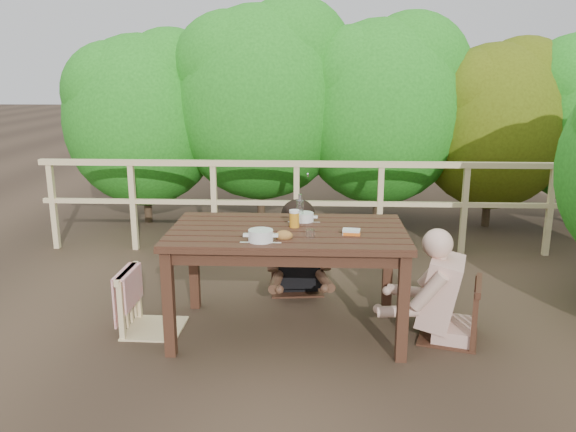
{
  "coord_description": "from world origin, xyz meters",
  "views": [
    {
      "loc": [
        0.19,
        -4.03,
        1.94
      ],
      "look_at": [
        0.0,
        0.05,
        0.9
      ],
      "focal_mm": 35.65,
      "sensor_mm": 36.0,
      "label": 1
    }
  ],
  "objects_px": {
    "table": "(288,282)",
    "tumbler": "(310,235)",
    "chair_far": "(296,240)",
    "bottle": "(300,210)",
    "beer_glass": "(294,220)",
    "butter_tub": "(351,233)",
    "woman": "(297,218)",
    "chair_right": "(452,283)",
    "soup_far": "(304,218)",
    "bread_roll": "(284,236)",
    "chair_left": "(152,274)",
    "diner_right": "(458,251)",
    "soup_near": "(261,237)"
  },
  "relations": [
    {
      "from": "table",
      "to": "bread_roll",
      "type": "relative_size",
      "value": 14.21
    },
    {
      "from": "table",
      "to": "chair_left",
      "type": "relative_size",
      "value": 1.93
    },
    {
      "from": "table",
      "to": "tumbler",
      "type": "relative_size",
      "value": 23.3
    },
    {
      "from": "chair_left",
      "to": "beer_glass",
      "type": "bearing_deg",
      "value": -85.22
    },
    {
      "from": "chair_right",
      "to": "woman",
      "type": "height_order",
      "value": "woman"
    },
    {
      "from": "beer_glass",
      "to": "butter_tub",
      "type": "bearing_deg",
      "value": -23.35
    },
    {
      "from": "soup_far",
      "to": "tumbler",
      "type": "distance_m",
      "value": 0.45
    },
    {
      "from": "woman",
      "to": "chair_left",
      "type": "bearing_deg",
      "value": 34.28
    },
    {
      "from": "chair_far",
      "to": "beer_glass",
      "type": "bearing_deg",
      "value": -95.59
    },
    {
      "from": "beer_glass",
      "to": "chair_left",
      "type": "bearing_deg",
      "value": -176.22
    },
    {
      "from": "table",
      "to": "diner_right",
      "type": "relative_size",
      "value": 1.26
    },
    {
      "from": "chair_right",
      "to": "chair_far",
      "type": "bearing_deg",
      "value": -111.9
    },
    {
      "from": "chair_left",
      "to": "soup_far",
      "type": "xyz_separation_m",
      "value": [
        1.14,
        0.24,
        0.39
      ]
    },
    {
      "from": "chair_left",
      "to": "diner_right",
      "type": "distance_m",
      "value": 2.27
    },
    {
      "from": "diner_right",
      "to": "bottle",
      "type": "distance_m",
      "value": 1.2
    },
    {
      "from": "table",
      "to": "chair_right",
      "type": "xyz_separation_m",
      "value": [
        1.21,
        -0.05,
        0.04
      ]
    },
    {
      "from": "table",
      "to": "bottle",
      "type": "xyz_separation_m",
      "value": [
        0.09,
        0.18,
        0.52
      ]
    },
    {
      "from": "chair_right",
      "to": "chair_left",
      "type": "bearing_deg",
      "value": -74.39
    },
    {
      "from": "chair_left",
      "to": "bottle",
      "type": "relative_size",
      "value": 3.75
    },
    {
      "from": "soup_far",
      "to": "chair_right",
      "type": "bearing_deg",
      "value": -14.42
    },
    {
      "from": "bottle",
      "to": "tumbler",
      "type": "xyz_separation_m",
      "value": [
        0.08,
        -0.39,
        -0.08
      ]
    },
    {
      "from": "chair_left",
      "to": "diner_right",
      "type": "relative_size",
      "value": 0.66
    },
    {
      "from": "soup_far",
      "to": "chair_far",
      "type": "bearing_deg",
      "value": 96.9
    },
    {
      "from": "table",
      "to": "chair_far",
      "type": "distance_m",
      "value": 0.88
    },
    {
      "from": "chair_far",
      "to": "woman",
      "type": "distance_m",
      "value": 0.2
    },
    {
      "from": "soup_near",
      "to": "bottle",
      "type": "height_order",
      "value": "bottle"
    },
    {
      "from": "table",
      "to": "chair_left",
      "type": "height_order",
      "value": "chair_left"
    },
    {
      "from": "butter_tub",
      "to": "woman",
      "type": "bearing_deg",
      "value": 119.64
    },
    {
      "from": "table",
      "to": "beer_glass",
      "type": "bearing_deg",
      "value": 49.62
    },
    {
      "from": "bottle",
      "to": "butter_tub",
      "type": "distance_m",
      "value": 0.49
    },
    {
      "from": "chair_left",
      "to": "bottle",
      "type": "distance_m",
      "value": 1.22
    },
    {
      "from": "bread_roll",
      "to": "chair_left",
      "type": "bearing_deg",
      "value": 167.39
    },
    {
      "from": "table",
      "to": "butter_tub",
      "type": "xyz_separation_m",
      "value": [
        0.46,
        -0.12,
        0.43
      ]
    },
    {
      "from": "chair_right",
      "to": "bottle",
      "type": "relative_size",
      "value": 3.64
    },
    {
      "from": "table",
      "to": "woman",
      "type": "distance_m",
      "value": 0.93
    },
    {
      "from": "table",
      "to": "woman",
      "type": "relative_size",
      "value": 1.3
    },
    {
      "from": "chair_right",
      "to": "table",
      "type": "bearing_deg",
      "value": -75.91
    },
    {
      "from": "chair_far",
      "to": "bottle",
      "type": "distance_m",
      "value": 0.84
    },
    {
      "from": "tumbler",
      "to": "chair_right",
      "type": "bearing_deg",
      "value": 9.12
    },
    {
      "from": "soup_near",
      "to": "chair_right",
      "type": "bearing_deg",
      "value": 11.02
    },
    {
      "from": "chair_far",
      "to": "tumbler",
      "type": "relative_size",
      "value": 12.52
    },
    {
      "from": "chair_left",
      "to": "diner_right",
      "type": "bearing_deg",
      "value": -89.9
    },
    {
      "from": "soup_near",
      "to": "tumbler",
      "type": "relative_size",
      "value": 3.87
    },
    {
      "from": "bread_roll",
      "to": "bottle",
      "type": "xyz_separation_m",
      "value": [
        0.1,
        0.42,
        0.08
      ]
    },
    {
      "from": "table",
      "to": "tumbler",
      "type": "distance_m",
      "value": 0.52
    },
    {
      "from": "chair_far",
      "to": "bread_roll",
      "type": "relative_size",
      "value": 7.64
    },
    {
      "from": "chair_far",
      "to": "tumbler",
      "type": "bearing_deg",
      "value": -89.44
    },
    {
      "from": "soup_near",
      "to": "beer_glass",
      "type": "relative_size",
      "value": 1.97
    },
    {
      "from": "butter_tub",
      "to": "tumbler",
      "type": "bearing_deg",
      "value": -154.52
    },
    {
      "from": "chair_left",
      "to": "woman",
      "type": "distance_m",
      "value": 1.42
    }
  ]
}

